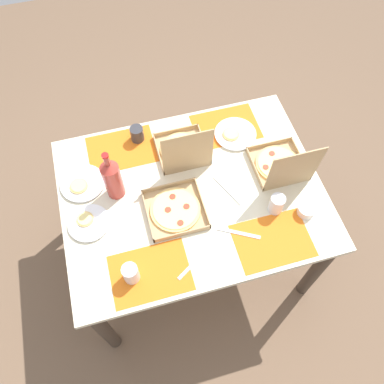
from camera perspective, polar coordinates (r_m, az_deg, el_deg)
name	(u,v)px	position (r m, az deg, el deg)	size (l,w,h in m)	color
ground_plane	(192,248)	(2.69, 0.00, -8.05)	(6.00, 6.00, 0.00)	brown
dining_table	(192,203)	(2.12, 0.00, -1.53)	(1.32, 1.02, 0.75)	#3F3328
placemat_near_left	(226,126)	(2.27, 4.85, 9.32)	(0.36, 0.26, 0.00)	orange
placemat_near_right	(121,149)	(2.20, -10.05, 6.01)	(0.36, 0.26, 0.00)	orange
placemat_far_left	(273,240)	(1.93, 11.44, -6.80)	(0.36, 0.26, 0.00)	orange
placemat_far_right	(150,273)	(1.85, -5.99, -11.42)	(0.36, 0.26, 0.00)	orange
pizza_box_edge_far	(281,165)	(2.10, 12.61, 3.81)	(0.26, 0.28, 0.30)	tan
pizza_box_corner_left	(175,210)	(1.96, -2.39, -2.54)	(0.28, 0.28, 0.04)	tan
pizza_box_corner_right	(183,150)	(2.10, -1.31, 6.03)	(0.26, 0.26, 0.29)	tan
plate_far_right	(82,184)	(2.11, -15.40, 1.15)	(0.23, 0.23, 0.03)	white
plate_far_left	(235,134)	(2.23, 6.14, 8.22)	(0.23, 0.23, 0.03)	white
plate_middle	(89,223)	(1.99, -14.56, -4.28)	(0.20, 0.20, 0.03)	white
soda_bottle	(112,178)	(1.94, -11.33, 1.95)	(0.09, 0.09, 0.32)	#B2382D
cup_dark	(131,273)	(1.80, -8.74, -11.43)	(0.07, 0.07, 0.11)	silver
cup_spare	(276,204)	(1.96, 11.99, -1.70)	(0.07, 0.07, 0.11)	silver
cup_clear_left	(137,134)	(2.19, -7.87, 8.23)	(0.07, 0.07, 0.09)	#333338
condiment_bowl	(306,210)	(2.02, 16.04, -2.50)	(0.09, 0.09, 0.05)	white
knife_by_near_left	(227,190)	(2.03, 5.10, 0.29)	(0.21, 0.02, 0.01)	#B7B7BC
knife_by_far_right	(239,233)	(1.92, 6.68, -5.83)	(0.21, 0.02, 0.01)	#B7B7BC
fork_by_far_left	(193,264)	(1.85, 0.11, -10.31)	(0.19, 0.02, 0.01)	#B7B7BC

